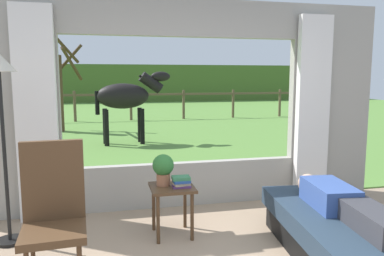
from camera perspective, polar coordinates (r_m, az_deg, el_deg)
The scene contains 15 objects.
back_wall_with_window at distance 4.68m, azimuth -1.28°, elevation 3.16°, with size 5.20×0.12×2.55m.
curtain_panel_left at distance 4.51m, azimuth -22.43°, elevation 1.77°, with size 0.44×0.10×2.40m, color silver.
curtain_panel_right at distance 5.17m, azimuth 17.74°, elevation 2.68°, with size 0.44×0.10×2.40m, color silver.
outdoor_pasture_lawn at distance 15.58m, azimuth -9.49°, elevation 1.69°, with size 36.00×21.68×0.02m, color #568438.
distant_hill_ridge at distance 25.33m, azimuth -10.98°, elevation 6.64°, with size 36.00×2.00×2.40m, color #446128.
recliner_sofa at distance 3.78m, azimuth 21.05°, elevation -14.60°, with size 1.10×1.80×0.42m.
reclining_person at distance 3.64m, azimuth 21.73°, elevation -10.43°, with size 0.41×1.44×0.22m.
rocking_chair at distance 3.24m, azimuth -20.11°, elevation -12.18°, with size 0.51×0.71×1.12m.
side_table at distance 3.91m, azimuth -3.02°, elevation -10.08°, with size 0.44×0.44×0.52m.
potted_plant at distance 3.88m, azimuth -4.38°, elevation -5.99°, with size 0.22×0.22×0.32m.
book_stack at distance 3.83m, azimuth -1.63°, elevation -8.09°, with size 0.19×0.16×0.11m.
floor_lamp_left at distance 3.98m, azimuth -26.99°, elevation 5.05°, with size 0.32×0.32×1.85m.
horse at distance 9.14m, azimuth -9.85°, elevation 4.69°, with size 1.82×0.67×1.73m.
pasture_tree at distance 11.77m, azimuth -19.51°, elevation 5.60°, with size 1.43×1.50×2.68m.
pasture_fence_line at distance 14.21m, azimuth -9.22°, elevation 4.09°, with size 16.10×0.10×1.10m.
Camera 1 is at (-0.95, -2.31, 1.62)m, focal length 35.33 mm.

